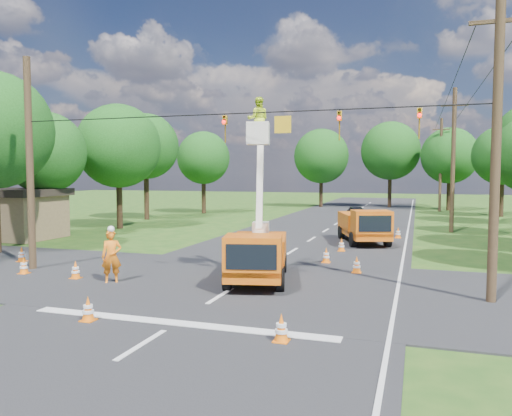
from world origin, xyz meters
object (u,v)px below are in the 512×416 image
(pole_right_far, at_px, (441,164))
(tree_far_c, at_px, (450,156))
(distant_car, at_px, (357,214))
(traffic_cone_2, at_px, (326,255))
(traffic_cone_1, at_px, (281,328))
(second_truck, at_px, (364,225))
(pole_right_near, at_px, (496,142))
(pole_left, at_px, (30,164))
(tree_right_e, at_px, (503,155))
(tree_left_f, at_px, (203,158))
(traffic_cone_4, at_px, (76,270))
(bucket_truck, at_px, (257,242))
(traffic_cone_7, at_px, (398,233))
(traffic_cone_0, at_px, (88,309))
(traffic_cone_6, at_px, (22,255))
(tree_left_c, at_px, (45,153))
(tree_far_b, at_px, (390,151))
(traffic_cone_3, at_px, (341,245))
(tree_left_d, at_px, (118,146))
(shed, at_px, (16,213))
(ground_worker, at_px, (112,256))
(pole_right_mid, at_px, (453,159))
(tree_left_e, at_px, (146,146))
(traffic_cone_8, at_px, (357,265))
(tree_far_a, at_px, (321,156))

(pole_right_far, relative_size, tree_far_c, 1.09)
(distant_car, height_order, traffic_cone_2, distant_car)
(traffic_cone_1, bearing_deg, second_truck, 89.53)
(pole_right_far, bearing_deg, pole_right_near, -90.00)
(pole_left, relative_size, tree_right_e, 1.04)
(pole_right_far, relative_size, tree_left_f, 1.19)
(pole_left, bearing_deg, traffic_cone_4, -20.18)
(bucket_truck, relative_size, traffic_cone_7, 9.88)
(traffic_cone_0, height_order, traffic_cone_6, same)
(tree_left_c, bearing_deg, tree_far_b, 61.56)
(traffic_cone_0, bearing_deg, traffic_cone_4, 130.93)
(traffic_cone_3, bearing_deg, tree_left_d, 160.81)
(shed, height_order, tree_left_d, tree_left_d)
(ground_worker, xyz_separation_m, tree_left_f, (-10.12, 31.28, 4.68))
(second_truck, bearing_deg, pole_left, -154.50)
(traffic_cone_4, bearing_deg, traffic_cone_6, 154.05)
(traffic_cone_0, xyz_separation_m, tree_left_c, (-14.05, 14.72, 5.08))
(pole_right_mid, bearing_deg, pole_right_far, 90.00)
(bucket_truck, distance_m, distant_car, 25.65)
(traffic_cone_3, distance_m, tree_left_c, 19.61)
(traffic_cone_0, relative_size, tree_right_e, 0.08)
(bucket_truck, relative_size, second_truck, 1.19)
(traffic_cone_1, xyz_separation_m, pole_right_near, (5.40, 5.71, 4.75))
(tree_left_d, xyz_separation_m, tree_left_e, (-1.80, 7.00, 0.37))
(traffic_cone_8, distance_m, tree_left_f, 32.96)
(traffic_cone_3, relative_size, tree_left_c, 0.09)
(traffic_cone_4, bearing_deg, distant_car, 74.34)
(distant_car, distance_m, shed, 26.54)
(shed, xyz_separation_m, tree_far_a, (13.00, 35.00, 4.57))
(pole_right_near, height_order, shed, pole_right_near)
(tree_far_b, bearing_deg, tree_left_d, -120.96)
(traffic_cone_6, distance_m, tree_left_c, 10.70)
(ground_worker, relative_size, tree_left_e, 0.21)
(pole_right_near, bearing_deg, pole_right_far, 90.00)
(tree_left_d, height_order, tree_left_e, tree_left_e)
(bucket_truck, xyz_separation_m, shed, (-18.45, 7.37, 0.10))
(second_truck, height_order, tree_right_e, tree_right_e)
(tree_far_c, bearing_deg, pole_right_near, -91.36)
(traffic_cone_6, relative_size, pole_right_mid, 0.07)
(traffic_cone_1, xyz_separation_m, tree_left_c, (-19.60, 14.71, 5.08))
(distant_car, bearing_deg, tree_left_f, 151.83)
(traffic_cone_2, bearing_deg, traffic_cone_1, -85.66)
(second_truck, bearing_deg, tree_right_e, 46.27)
(traffic_cone_0, distance_m, tree_left_d, 24.90)
(traffic_cone_1, xyz_separation_m, pole_left, (-12.60, 5.71, 4.14))
(shed, xyz_separation_m, tree_left_c, (1.50, 1.00, 3.82))
(traffic_cone_0, bearing_deg, pole_right_mid, 66.94)
(pole_right_mid, bearing_deg, tree_left_e, 175.48)
(shed, bearing_deg, tree_left_f, 81.72)
(traffic_cone_8, bearing_deg, tree_left_d, 148.35)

